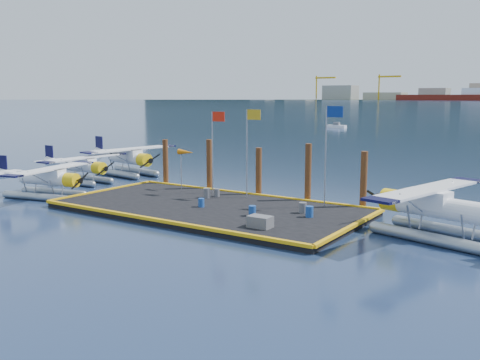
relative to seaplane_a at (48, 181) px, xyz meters
The scene contains 23 objects.
ground 13.14m from the seaplane_a, 12.78° to the left, with size 4000.00×4000.00×0.00m, color #19284C.
dock 13.12m from the seaplane_a, 12.78° to the left, with size 20.00×10.00×0.40m, color black.
dock_bumpers 13.10m from the seaplane_a, 12.78° to the left, with size 20.25×10.25×0.18m, color #EDAD0D, non-canonical shape.
seaplane_a is the anchor object (origin of this frame).
seaplane_b 6.88m from the seaplane_a, 119.15° to the left, with size 7.82×8.61×3.08m.
seaplane_c 11.90m from the seaplane_a, 105.69° to the left, with size 9.03×9.90×3.50m.
seaplane_d 27.07m from the seaplane_a, ahead, with size 9.33×10.09×3.58m.
drum_0 12.09m from the seaplane_a, 24.12° to the left, with size 0.48×0.48×0.68m, color #5B5C61.
drum_1 16.86m from the seaplane_a, ahead, with size 0.44×0.44×0.62m, color #1B4595.
drum_2 19.40m from the seaplane_a, 12.69° to the left, with size 0.47×0.47×0.66m, color #5B5C61.
drum_3 12.81m from the seaplane_a, 10.16° to the left, with size 0.40×0.40×0.56m, color #1B4595.
drum_4 20.07m from the seaplane_a, ahead, with size 0.47×0.47×0.66m, color #1B4595.
drum_5 12.70m from the seaplane_a, 26.83° to the left, with size 0.40×0.40×0.57m, color #5B5C61.
crate 18.64m from the seaplane_a, ahead, with size 1.28×0.86×0.64m, color #5B5C61.
flagpole_red 12.79m from the seaplane_a, 32.62° to the left, with size 1.14×0.08×6.00m.
flagpole_yellow 15.36m from the seaplane_a, 26.45° to the left, with size 1.14×0.08×6.20m.
flagpole_blue 20.84m from the seaplane_a, 18.99° to the left, with size 1.14×0.08×6.50m.
windsock 10.39m from the seaplane_a, 40.91° to the left, with size 1.40×0.44×3.12m.
piling_0 9.34m from the seaplane_a, 62.88° to the left, with size 0.44×0.44×4.00m, color #4E2416.
piling_1 12.08m from the seaplane_a, 43.47° to the left, with size 0.44×0.44×4.20m, color #4E2416.
piling_2 15.64m from the seaplane_a, 32.04° to the left, with size 0.44×0.44×3.80m, color #4E2416.
piling_3 19.16m from the seaplane_a, 25.68° to the left, with size 0.44×0.44×4.30m, color #4E2416.
piling_4 22.82m from the seaplane_a, 21.32° to the left, with size 0.44×0.44×4.00m, color #4E2416.
Camera 1 is at (20.73, -27.55, 7.55)m, focal length 40.00 mm.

